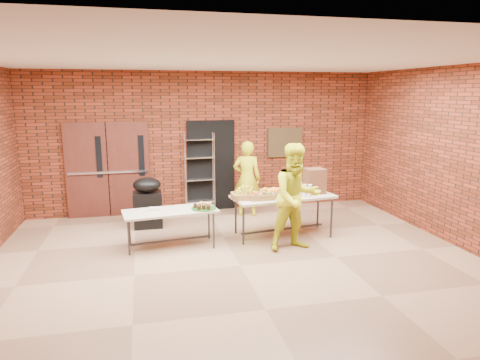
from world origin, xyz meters
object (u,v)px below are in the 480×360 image
table_right (283,199)px  wire_rack (200,173)px  volunteer_woman (247,179)px  coffee_dispenser (315,181)px  table_left (170,213)px  covered_grill (148,202)px  volunteer_man (296,197)px

table_right → wire_rack: bearing=115.2°
wire_rack → volunteer_woman: 1.12m
table_right → coffee_dispenser: coffee_dispenser is taller
table_left → coffee_dispenser: (2.81, 0.21, 0.42)m
coffee_dispenser → covered_grill: coffee_dispenser is taller
coffee_dispenser → volunteer_woman: 1.76m
wire_rack → covered_grill: (-1.20, -0.88, -0.40)m
table_left → volunteer_man: bearing=-23.1°
wire_rack → coffee_dispenser: bearing=-49.1°
coffee_dispenser → covered_grill: (-3.18, 1.08, -0.52)m
table_left → table_right: size_ratio=0.85×
coffee_dispenser → volunteer_man: (-0.68, -0.82, -0.10)m
table_left → volunteer_woman: volunteer_woman is taller
table_right → covered_grill: size_ratio=1.95×
table_left → covered_grill: bearing=99.2°
table_right → coffee_dispenser: size_ratio=4.20×
volunteer_woman → coffee_dispenser: bearing=143.8°
table_left → volunteer_woman: 2.45m
wire_rack → volunteer_man: bearing=-69.2°
coffee_dispenser → covered_grill: 3.40m
wire_rack → volunteer_woman: (0.98, -0.53, -0.07)m
wire_rack → table_right: bearing=-61.6°
table_left → volunteer_woman: bearing=35.2°
table_left → table_right: table_right is taller
wire_rack → table_right: wire_rack is taller
wire_rack → covered_grill: size_ratio=1.77×
table_left → covered_grill: covered_grill is taller
volunteer_woman → table_right: bearing=121.5°
table_left → volunteer_woman: (1.80, 1.65, 0.23)m
volunteer_man → wire_rack: bearing=108.3°
wire_rack → volunteer_man: size_ratio=0.98×
wire_rack → covered_grill: bearing=-148.0°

